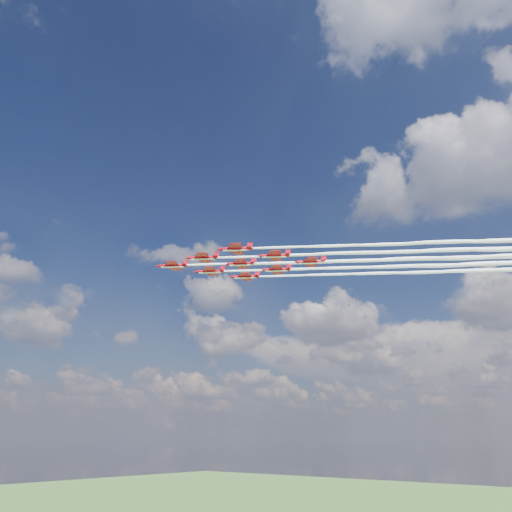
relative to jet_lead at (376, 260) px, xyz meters
name	(u,v)px	position (x,y,z in m)	size (l,w,h in m)	color
jet_lead	(376,260)	(0.00, 0.00, 0.00)	(113.86, 78.75, 2.71)	#A70917
jet_row2_port	(417,251)	(12.97, 0.68, 0.00)	(113.86, 78.75, 2.71)	#A70917
jet_row2_starb	(407,266)	(5.39, 11.82, 0.00)	(113.86, 78.75, 2.71)	#A70917
jet_row3_port	(462,242)	(25.95, 1.36, 0.00)	(113.86, 78.75, 2.71)	#A70917
jet_row3_centre	(448,258)	(18.36, 12.50, 0.00)	(113.86, 78.75, 2.71)	#A70917
jet_row3_starb	(437,272)	(10.78, 23.64, 0.00)	(113.86, 78.75, 2.71)	#A70917
jet_row4_port	(493,249)	(31.34, 13.18, 0.00)	(113.86, 78.75, 2.71)	#A70917
jet_row4_starb	(478,264)	(23.76, 24.32, 0.00)	(113.86, 78.75, 2.71)	#A70917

